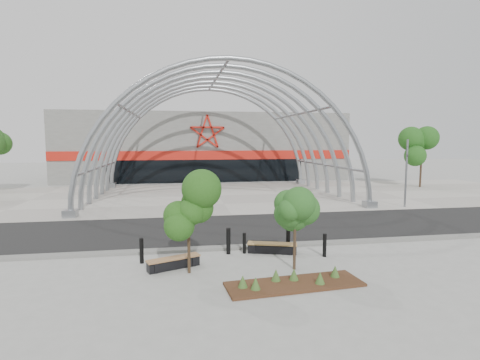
# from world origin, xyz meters

# --- Properties ---
(ground) EXTENTS (140.00, 140.00, 0.00)m
(ground) POSITION_xyz_m (0.00, 0.00, 0.00)
(ground) COLOR gray
(ground) RESTS_ON ground
(road) EXTENTS (140.00, 7.00, 0.02)m
(road) POSITION_xyz_m (0.00, 3.50, 0.01)
(road) COLOR black
(road) RESTS_ON ground
(forecourt) EXTENTS (60.00, 17.00, 0.04)m
(forecourt) POSITION_xyz_m (0.00, 15.50, 0.02)
(forecourt) COLOR #A19B92
(forecourt) RESTS_ON ground
(kerb) EXTENTS (60.00, 0.50, 0.12)m
(kerb) POSITION_xyz_m (0.00, -0.25, 0.06)
(kerb) COLOR #63635E
(kerb) RESTS_ON ground
(arena_building) EXTENTS (34.00, 15.24, 8.00)m
(arena_building) POSITION_xyz_m (0.00, 33.45, 3.99)
(arena_building) COLOR slate
(arena_building) RESTS_ON ground
(vault_canopy) EXTENTS (20.80, 15.80, 20.36)m
(vault_canopy) POSITION_xyz_m (0.00, 15.50, 0.02)
(vault_canopy) COLOR #93999E
(vault_canopy) RESTS_ON ground
(planting_bed) EXTENTS (4.67, 1.80, 0.48)m
(planting_bed) POSITION_xyz_m (0.29, -4.75, 0.12)
(planting_bed) COLOR #3A2115
(planting_bed) RESTS_ON ground
(signal_pole) EXTENTS (0.31, 0.68, 4.85)m
(signal_pole) POSITION_xyz_m (12.62, 7.84, 2.54)
(signal_pole) COLOR slate
(signal_pole) RESTS_ON ground
(street_tree_0) EXTENTS (1.49, 1.49, 3.39)m
(street_tree_0) POSITION_xyz_m (-3.05, -2.99, 2.44)
(street_tree_0) COLOR black
(street_tree_0) RESTS_ON ground
(street_tree_1) EXTENTS (1.33, 1.33, 3.14)m
(street_tree_1) POSITION_xyz_m (0.82, -3.26, 2.25)
(street_tree_1) COLOR #2F2418
(street_tree_1) RESTS_ON ground
(bench_0) EXTENTS (2.05, 1.17, 0.43)m
(bench_0) POSITION_xyz_m (-3.61, -2.41, 0.21)
(bench_0) COLOR black
(bench_0) RESTS_ON ground
(bench_1) EXTENTS (2.14, 1.05, 0.44)m
(bench_1) POSITION_xyz_m (0.52, -1.17, 0.21)
(bench_1) COLOR black
(bench_1) RESTS_ON ground
(bollard_0) EXTENTS (0.16, 0.16, 0.99)m
(bollard_0) POSITION_xyz_m (-4.85, -1.59, 0.50)
(bollard_0) COLOR black
(bollard_0) RESTS_ON ground
(bollard_1) EXTENTS (0.14, 0.14, 0.88)m
(bollard_1) POSITION_xyz_m (-0.66, -0.99, 0.44)
(bollard_1) COLOR black
(bollard_1) RESTS_ON ground
(bollard_2) EXTENTS (0.18, 0.18, 1.12)m
(bollard_2) POSITION_xyz_m (-1.34, -0.97, 0.56)
(bollard_2) COLOR black
(bollard_2) RESTS_ON ground
(bollard_3) EXTENTS (0.18, 0.18, 1.14)m
(bollard_3) POSITION_xyz_m (1.36, -0.70, 0.57)
(bollard_3) COLOR black
(bollard_3) RESTS_ON ground
(bollard_4) EXTENTS (0.15, 0.15, 0.96)m
(bollard_4) POSITION_xyz_m (2.53, -2.00, 0.48)
(bollard_4) COLOR black
(bollard_4) RESTS_ON ground
(bg_tree_1) EXTENTS (2.70, 2.70, 5.91)m
(bg_tree_1) POSITION_xyz_m (21.00, 18.00, 4.25)
(bg_tree_1) COLOR #2E2116
(bg_tree_1) RESTS_ON ground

